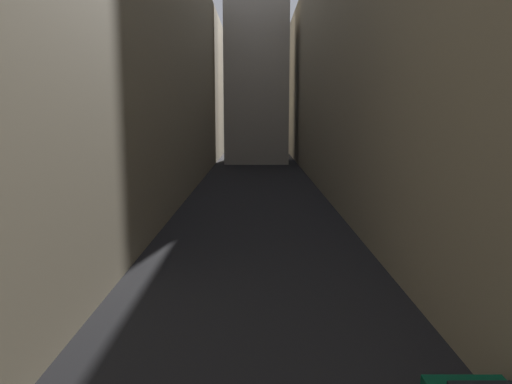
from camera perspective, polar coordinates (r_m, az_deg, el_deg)
The scene contains 3 objects.
ground_plane at distance 40.33m, azimuth -0.16°, elevation -0.30°, with size 264.00×264.00×0.00m, color black.
building_block_left at distance 43.64m, azimuth -16.63°, elevation 13.64°, with size 13.04×108.00×20.64m, color gray.
building_block_right at distance 43.70m, azimuth 16.33°, elevation 14.05°, with size 13.07×108.00×21.25m, color gray.
Camera 1 is at (-0.05, 8.20, 6.56)m, focal length 34.32 mm.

